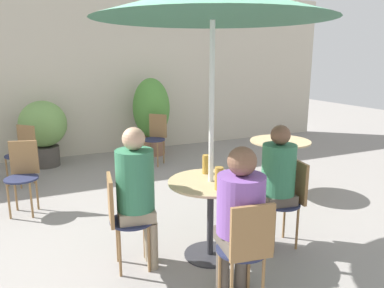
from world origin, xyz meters
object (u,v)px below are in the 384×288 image
object	(u,v)px
bistro_chair_5	(23,149)
seated_person_1	(240,211)
potted_plant_1	(151,113)
beer_glass_0	(206,164)
bistro_chair_3	(23,170)
beer_glass_1	(219,178)
umbrella	(213,2)
bistro_chair_0	(121,214)
cafe_table_near	(210,202)
bistro_chair_6	(156,134)
bistro_chair_1	(247,245)
seated_person_0	(137,187)
seated_person_2	(277,176)
cafe_table_far	(280,154)
bistro_chair_2	(289,195)
potted_plant_0	(43,128)

from	to	relation	value
bistro_chair_5	seated_person_1	distance (m)	3.82
potted_plant_1	beer_glass_0	bearing A→B (deg)	-100.15
bistro_chair_3	bistro_chair_5	world-z (taller)	same
seated_person_1	beer_glass_1	bearing A→B (deg)	-89.24
bistro_chair_5	umbrella	distance (m)	3.69
bistro_chair_0	beer_glass_0	size ratio (longest dim) A/B	4.71
cafe_table_near	beer_glass_1	size ratio (longest dim) A/B	3.94
bistro_chair_5	bistro_chair_6	distance (m)	2.07
potted_plant_1	bistro_chair_3	bearing A→B (deg)	-138.91
bistro_chair_1	seated_person_0	size ratio (longest dim) A/B	0.68
bistro_chair_1	seated_person_1	bearing A→B (deg)	-90.00
seated_person_1	beer_glass_0	xyz separation A→B (m)	(0.16, 0.86, 0.11)
bistro_chair_3	seated_person_2	bearing A→B (deg)	-24.31
bistro_chair_5	bistro_chair_3	bearing A→B (deg)	-43.40
bistro_chair_5	beer_glass_1	size ratio (longest dim) A/B	4.35
bistro_chair_3	bistro_chair_1	bearing A→B (deg)	-44.56
cafe_table_far	bistro_chair_1	xyz separation A→B (m)	(-1.69, -1.86, -0.02)
bistro_chair_1	beer_glass_0	world-z (taller)	beer_glass_0
bistro_chair_2	bistro_chair_3	world-z (taller)	same
bistro_chair_3	seated_person_2	xyz separation A→B (m)	(2.16, -1.89, 0.20)
cafe_table_near	beer_glass_0	world-z (taller)	beer_glass_0
potted_plant_0	bistro_chair_3	bearing A→B (deg)	-100.04
bistro_chair_0	umbrella	distance (m)	1.88
cafe_table_far	seated_person_1	distance (m)	2.40
bistro_chair_1	bistro_chair_2	world-z (taller)	same
bistro_chair_1	bistro_chair_5	distance (m)	3.94
seated_person_0	bistro_chair_1	bearing A→B (deg)	-140.40
potted_plant_0	potted_plant_1	size ratio (longest dim) A/B	0.77
beer_glass_1	bistro_chair_3	bearing A→B (deg)	126.26
bistro_chair_0	bistro_chair_5	bearing A→B (deg)	23.07
bistro_chair_0	beer_glass_1	distance (m)	0.87
cafe_table_far	seated_person_2	xyz separation A→B (m)	(-0.93, -1.17, 0.18)
cafe_table_near	seated_person_0	distance (m)	0.68
bistro_chair_6	umbrella	bearing A→B (deg)	-55.48
bistro_chair_3	seated_person_1	size ratio (longest dim) A/B	0.70
cafe_table_far	bistro_chair_2	xyz separation A→B (m)	(-0.80, -1.19, -0.02)
bistro_chair_0	umbrella	xyz separation A→B (m)	(0.78, -0.12, 1.70)
cafe_table_far	bistro_chair_6	bearing A→B (deg)	116.65
seated_person_0	beer_glass_1	distance (m)	0.69
bistro_chair_5	seated_person_1	xyz separation A→B (m)	(1.41, -3.55, 0.20)
bistro_chair_3	seated_person_2	size ratio (longest dim) A/B	0.70
cafe_table_near	beer_glass_0	distance (m)	0.36
beer_glass_0	beer_glass_1	distance (m)	0.45
bistro_chair_6	potted_plant_1	size ratio (longest dim) A/B	0.59
potted_plant_0	bistro_chair_6	bearing A→B (deg)	-19.37
bistro_chair_3	potted_plant_1	world-z (taller)	potted_plant_1
bistro_chair_6	beer_glass_1	distance (m)	3.39
bistro_chair_1	bistro_chair_0	bearing A→B (deg)	-45.00
bistro_chair_2	bistro_chair_6	size ratio (longest dim) A/B	1.00
bistro_chair_6	beer_glass_1	bearing A→B (deg)	-55.46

